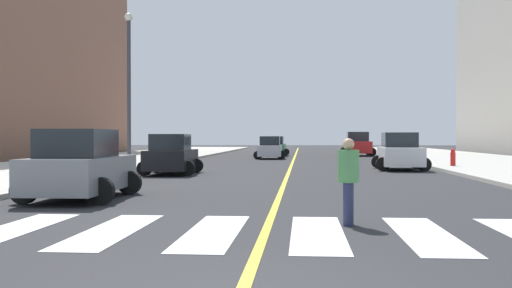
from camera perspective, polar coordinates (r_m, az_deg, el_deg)
name	(u,v)px	position (r m, az deg, el deg)	size (l,w,h in m)	color
sidewalk_kerb_west	(21,171)	(29.21, -21.61, -2.45)	(10.00, 120.00, 0.15)	#B2ADA3
crosswalk_paint	(265,232)	(10.34, 0.89, -8.49)	(13.50, 4.00, 0.01)	silver
lane_divider_paint	(294,158)	(46.23, 3.70, -1.34)	(0.16, 80.00, 0.01)	yellow
car_red_nearest	(358,145)	(52.18, 9.75, -0.06)	(2.95, 4.68, 2.07)	red
car_white_second	(400,152)	(30.52, 13.65, -0.79)	(2.70, 4.24, 1.87)	silver
car_green_third	(275,147)	(50.99, 1.85, -0.27)	(2.41, 3.81, 1.69)	#236B42
car_black_fourth	(171,156)	(26.36, -8.14, -1.10)	(2.56, 4.02, 1.77)	black
car_gray_fifth	(80,167)	(16.36, -16.55, -2.10)	(2.63, 4.17, 1.85)	slate
car_silver_sixth	(270,148)	(44.34, 1.37, -0.41)	(2.38, 3.80, 1.69)	#B7B7BC
pedestrian_crossing	(348,177)	(11.21, 8.87, -3.19)	(0.40, 0.40, 1.63)	#232847
fire_hydrant	(453,158)	(32.22, 18.40, -1.25)	(0.26, 0.26, 0.89)	red
street_lamp	(129,76)	(31.96, -12.11, 6.38)	(0.44, 0.44, 8.00)	#38383D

